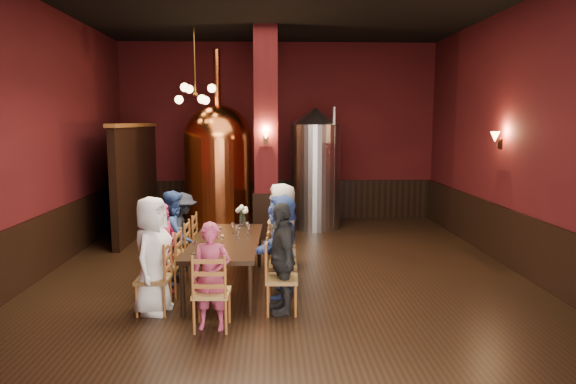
{
  "coord_description": "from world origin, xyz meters",
  "views": [
    {
      "loc": [
        -0.21,
        -8.25,
        2.52
      ],
      "look_at": [
        0.08,
        0.2,
        1.35
      ],
      "focal_mm": 32.0,
      "sensor_mm": 36.0,
      "label": 1
    }
  ],
  "objects_px": {
    "dining_table": "(226,244)",
    "person_2": "(174,236)",
    "copper_kettle": "(219,167)",
    "rose_vase": "(242,212)",
    "person_0": "(152,255)",
    "steel_vessel": "(315,168)",
    "person_1": "(165,250)"
  },
  "relations": [
    {
      "from": "rose_vase",
      "to": "dining_table",
      "type": "bearing_deg",
      "value": -101.11
    },
    {
      "from": "copper_kettle",
      "to": "person_2",
      "type": "bearing_deg",
      "value": -95.01
    },
    {
      "from": "person_1",
      "to": "steel_vessel",
      "type": "xyz_separation_m",
      "value": [
        2.59,
        4.71,
        0.74
      ]
    },
    {
      "from": "steel_vessel",
      "to": "rose_vase",
      "type": "height_order",
      "value": "steel_vessel"
    },
    {
      "from": "copper_kettle",
      "to": "person_1",
      "type": "bearing_deg",
      "value": -94.52
    },
    {
      "from": "dining_table",
      "to": "person_1",
      "type": "relative_size",
      "value": 1.77
    },
    {
      "from": "person_0",
      "to": "steel_vessel",
      "type": "bearing_deg",
      "value": -12.89
    },
    {
      "from": "steel_vessel",
      "to": "rose_vase",
      "type": "xyz_separation_m",
      "value": [
        -1.53,
        -3.42,
        -0.43
      ]
    },
    {
      "from": "person_1",
      "to": "person_2",
      "type": "relative_size",
      "value": 0.94
    },
    {
      "from": "person_2",
      "to": "copper_kettle",
      "type": "height_order",
      "value": "copper_kettle"
    },
    {
      "from": "copper_kettle",
      "to": "steel_vessel",
      "type": "distance_m",
      "value": 2.25
    },
    {
      "from": "copper_kettle",
      "to": "rose_vase",
      "type": "bearing_deg",
      "value": -77.41
    },
    {
      "from": "person_2",
      "to": "person_0",
      "type": "bearing_deg",
      "value": 174.73
    },
    {
      "from": "person_2",
      "to": "steel_vessel",
      "type": "relative_size",
      "value": 0.51
    },
    {
      "from": "dining_table",
      "to": "person_2",
      "type": "distance_m",
      "value": 0.91
    },
    {
      "from": "dining_table",
      "to": "person_0",
      "type": "xyz_separation_m",
      "value": [
        -0.88,
        -0.97,
        0.09
      ]
    },
    {
      "from": "rose_vase",
      "to": "copper_kettle",
      "type": "bearing_deg",
      "value": 102.59
    },
    {
      "from": "person_0",
      "to": "copper_kettle",
      "type": "xyz_separation_m",
      "value": [
        0.37,
        5.12,
        0.72
      ]
    },
    {
      "from": "person_0",
      "to": "person_2",
      "type": "distance_m",
      "value": 1.33
    },
    {
      "from": "dining_table",
      "to": "person_2",
      "type": "height_order",
      "value": "person_2"
    },
    {
      "from": "dining_table",
      "to": "copper_kettle",
      "type": "height_order",
      "value": "copper_kettle"
    },
    {
      "from": "copper_kettle",
      "to": "rose_vase",
      "type": "xyz_separation_m",
      "value": [
        0.7,
        -3.15,
        -0.5
      ]
    },
    {
      "from": "person_2",
      "to": "copper_kettle",
      "type": "bearing_deg",
      "value": -8.6
    },
    {
      "from": "person_1",
      "to": "rose_vase",
      "type": "relative_size",
      "value": 3.7
    },
    {
      "from": "person_1",
      "to": "copper_kettle",
      "type": "height_order",
      "value": "copper_kettle"
    },
    {
      "from": "steel_vessel",
      "to": "rose_vase",
      "type": "distance_m",
      "value": 3.77
    },
    {
      "from": "person_1",
      "to": "copper_kettle",
      "type": "distance_m",
      "value": 4.53
    },
    {
      "from": "person_1",
      "to": "rose_vase",
      "type": "distance_m",
      "value": 1.7
    },
    {
      "from": "person_2",
      "to": "copper_kettle",
      "type": "xyz_separation_m",
      "value": [
        0.33,
        3.79,
        0.77
      ]
    },
    {
      "from": "person_0",
      "to": "dining_table",
      "type": "bearing_deg",
      "value": -29.11
    },
    {
      "from": "person_1",
      "to": "steel_vessel",
      "type": "relative_size",
      "value": 0.48
    },
    {
      "from": "dining_table",
      "to": "copper_kettle",
      "type": "distance_m",
      "value": 4.25
    }
  ]
}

